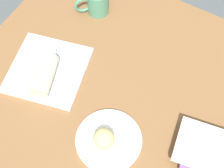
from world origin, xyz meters
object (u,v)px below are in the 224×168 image
Objects in this scene: breakfast_wrap at (44,75)px; coffee_mug at (97,2)px; scone_pastry at (104,139)px; round_plate at (109,140)px; square_plate at (48,70)px; book_stack at (209,151)px; sauce_cup at (50,53)px.

coffee_mug is at bearing -107.25° from breakfast_wrap.
round_plate is at bearing 55.80° from scone_pastry.
square_plate is (-31.78, 11.62, 0.10)cm from round_plate.
round_plate is 1.46× the size of breakfast_wrap.
coffee_mug is at bearing 89.34° from square_plate.
breakfast_wrap is (2.03, -4.16, 4.17)cm from square_plate.
book_stack is 68.13cm from coffee_mug.
coffee_mug is at bearing 123.77° from scone_pastry.
square_plate is 6.23cm from breakfast_wrap.
book_stack is at bearing -28.34° from coffee_mug.
square_plate is at bearing 159.91° from round_plate.
sauce_cup is (-33.41, 18.16, -1.29)cm from scone_pastry.
sauce_cup is 0.21× the size of book_stack.
coffee_mug reaches higher than breakfast_wrap.
scone_pastry is at bearing -56.23° from coffee_mug.
book_stack is at bearing -4.43° from sauce_cup.
sauce_cup is at bearing -96.05° from coffee_mug.
square_plate is at bearing -83.80° from breakfast_wrap.
sauce_cup is at bearing 116.03° from square_plate.
square_plate is 32.93cm from coffee_mug.
book_stack is (58.27, 4.48, -2.36)cm from breakfast_wrap.
coffee_mug is (-1.66, 36.80, 0.10)cm from breakfast_wrap.
scone_pastry is at bearing -124.20° from round_plate.
square_plate is 1.79× the size of breakfast_wrap.
scone_pastry is 0.49× the size of breakfast_wrap.
breakfast_wrap reaches higher than sauce_cup.
coffee_mug is (-31.41, 44.27, 4.37)cm from round_plate.
breakfast_wrap is 36.84cm from coffee_mug.
breakfast_wrap is (-29.75, 7.47, 4.27)cm from round_plate.
round_plate is 1.85× the size of coffee_mug.
coffee_mug is (-59.93, 32.32, 2.46)cm from book_stack.
scone_pastry is at bearing -155.70° from book_stack.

